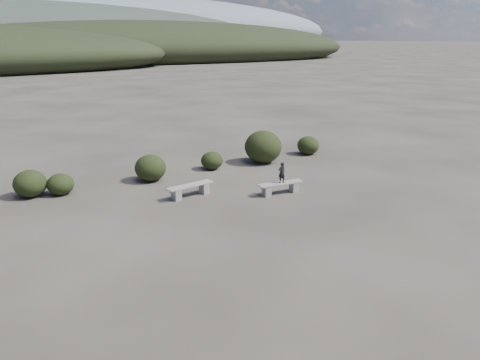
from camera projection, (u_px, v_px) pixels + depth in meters
ground at (309, 241)px, 14.41m from camera, size 1200.00×1200.00×0.00m
bench_left at (190, 189)px, 18.32m from camera, size 2.01×0.73×0.49m
bench_right at (281, 187)px, 18.62m from camera, size 1.92×0.55×0.47m
seated_person at (282, 173)px, 18.45m from camera, size 0.31×0.21×0.83m
shrub_a at (60, 184)px, 18.52m from camera, size 1.04×1.04×0.85m
shrub_b at (150, 168)px, 20.27m from camera, size 1.35×1.35×1.16m
shrub_c at (212, 161)px, 22.10m from camera, size 1.05×1.05×0.84m
shrub_d at (263, 147)px, 23.16m from camera, size 1.84×1.84×1.61m
shrub_e at (308, 145)px, 24.90m from camera, size 1.17×1.17×0.97m
shrub_f at (30, 184)px, 18.25m from camera, size 1.27×1.27×1.07m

